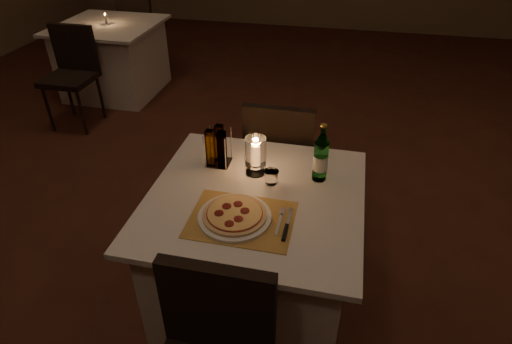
% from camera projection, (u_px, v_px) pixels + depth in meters
% --- Properties ---
extents(floor, '(8.00, 10.00, 0.02)m').
position_uv_depth(floor, '(240.00, 237.00, 2.85)').
color(floor, '#4C2318').
rests_on(floor, ground).
extents(main_table, '(1.00, 1.00, 0.74)m').
position_uv_depth(main_table, '(255.00, 252.00, 2.20)').
color(main_table, silver).
rests_on(main_table, ground).
extents(chair_far, '(0.42, 0.42, 0.90)m').
position_uv_depth(chair_far, '(280.00, 152.00, 2.68)').
color(chair_far, black).
rests_on(chair_far, ground).
extents(placemat, '(0.45, 0.34, 0.00)m').
position_uv_depth(placemat, '(242.00, 219.00, 1.85)').
color(placemat, '#B1863D').
rests_on(placemat, main_table).
extents(plate, '(0.32, 0.32, 0.01)m').
position_uv_depth(plate, '(235.00, 217.00, 1.85)').
color(plate, white).
rests_on(plate, placemat).
extents(pizza, '(0.28, 0.28, 0.02)m').
position_uv_depth(pizza, '(235.00, 214.00, 1.84)').
color(pizza, '#D8B77F').
rests_on(pizza, plate).
extents(fork, '(0.02, 0.18, 0.00)m').
position_uv_depth(fork, '(280.00, 219.00, 1.85)').
color(fork, silver).
rests_on(fork, placemat).
extents(knife, '(0.02, 0.22, 0.01)m').
position_uv_depth(knife, '(286.00, 229.00, 1.79)').
color(knife, black).
rests_on(knife, placemat).
extents(tumbler, '(0.07, 0.07, 0.07)m').
position_uv_depth(tumbler, '(271.00, 177.00, 2.05)').
color(tumbler, white).
rests_on(tumbler, main_table).
extents(water_bottle, '(0.07, 0.07, 0.30)m').
position_uv_depth(water_bottle, '(321.00, 158.00, 2.04)').
color(water_bottle, '#61B566').
rests_on(water_bottle, main_table).
extents(hurricane_candle, '(0.10, 0.10, 0.20)m').
position_uv_depth(hurricane_candle, '(256.00, 153.00, 2.08)').
color(hurricane_candle, white).
rests_on(hurricane_candle, main_table).
extents(cruet_caddy, '(0.12, 0.12, 0.21)m').
position_uv_depth(cruet_caddy, '(217.00, 148.00, 2.16)').
color(cruet_caddy, white).
rests_on(cruet_caddy, main_table).
extents(neighbor_table_left, '(1.00, 1.00, 0.74)m').
position_uv_depth(neighbor_table_left, '(114.00, 59.00, 4.58)').
color(neighbor_table_left, silver).
rests_on(neighbor_table_left, ground).
extents(neighbor_chair_la, '(0.42, 0.42, 0.90)m').
position_uv_depth(neighbor_chair_la, '(72.00, 66.00, 3.91)').
color(neighbor_chair_la, black).
rests_on(neighbor_chair_la, ground).
extents(neighbor_chair_lb, '(0.42, 0.42, 0.90)m').
position_uv_depth(neighbor_chair_lb, '(140.00, 24.00, 5.06)').
color(neighbor_chair_lb, black).
rests_on(neighbor_chair_lb, ground).
extents(neighbor_candle_left, '(0.03, 0.03, 0.11)m').
position_uv_depth(neighbor_candle_left, '(106.00, 19.00, 4.35)').
color(neighbor_candle_left, white).
rests_on(neighbor_candle_left, neighbor_table_left).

